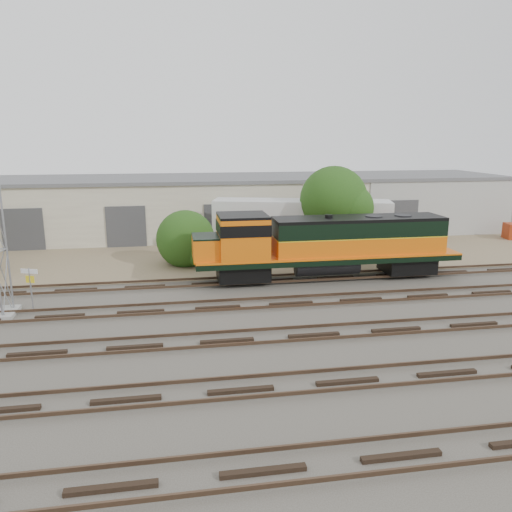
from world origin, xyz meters
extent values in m
plane|color=#47423A|center=(0.00, 0.00, 0.00)|extent=(140.00, 140.00, 0.00)
cube|color=#726047|center=(0.00, 15.00, 0.01)|extent=(80.00, 16.00, 0.02)
cube|color=black|center=(0.00, -12.00, 0.07)|extent=(80.00, 2.40, 0.14)
cube|color=#4C3828|center=(0.00, -12.75, 0.21)|extent=(80.00, 0.08, 0.14)
cube|color=#4C3828|center=(0.00, -11.25, 0.21)|extent=(80.00, 0.08, 0.14)
cube|color=black|center=(0.00, -7.50, 0.07)|extent=(80.00, 2.40, 0.14)
cube|color=#4C3828|center=(0.00, -8.25, 0.21)|extent=(80.00, 0.08, 0.14)
cube|color=#4C3828|center=(0.00, -6.75, 0.21)|extent=(80.00, 0.08, 0.14)
cube|color=black|center=(0.00, -3.00, 0.07)|extent=(80.00, 2.40, 0.14)
cube|color=#4C3828|center=(0.00, -3.75, 0.21)|extent=(80.00, 0.08, 0.14)
cube|color=#4C3828|center=(0.00, -2.25, 0.21)|extent=(80.00, 0.08, 0.14)
cube|color=black|center=(0.00, 1.50, 0.07)|extent=(80.00, 2.40, 0.14)
cube|color=#4C3828|center=(0.00, 0.75, 0.21)|extent=(80.00, 0.08, 0.14)
cube|color=#4C3828|center=(0.00, 2.25, 0.21)|extent=(80.00, 0.08, 0.14)
cube|color=black|center=(0.00, 6.00, 0.07)|extent=(80.00, 2.40, 0.14)
cube|color=#4C3828|center=(0.00, 5.25, 0.21)|extent=(80.00, 0.08, 0.14)
cube|color=#4C3828|center=(0.00, 6.75, 0.21)|extent=(80.00, 0.08, 0.14)
cube|color=beige|center=(0.00, 23.00, 2.50)|extent=(58.00, 10.00, 5.00)
cube|color=#59595B|center=(0.00, 23.00, 5.15)|extent=(58.40, 10.40, 0.30)
cube|color=#999993|center=(22.00, 17.95, 2.50)|extent=(14.00, 0.10, 5.00)
cube|color=#333335|center=(-14.00, 17.94, 1.70)|extent=(3.20, 0.12, 3.40)
cube|color=#333335|center=(-6.00, 17.94, 1.70)|extent=(3.20, 0.12, 3.40)
cube|color=#333335|center=(2.00, 17.94, 1.70)|extent=(3.20, 0.12, 3.40)
cube|color=#333335|center=(10.00, 17.94, 1.70)|extent=(3.20, 0.12, 3.40)
cube|color=#333335|center=(18.00, 17.94, 1.70)|extent=(3.20, 0.12, 3.40)
cube|color=black|center=(2.00, 6.00, 0.77)|extent=(3.16, 2.37, 0.99)
cube|color=black|center=(12.86, 6.00, 0.77)|extent=(3.16, 2.37, 0.99)
cube|color=black|center=(7.43, 6.00, 1.44)|extent=(16.79, 2.96, 0.35)
cylinder|color=black|center=(7.43, 6.00, 0.82)|extent=(4.15, 1.09, 1.09)
cube|color=#D85D0A|center=(9.40, 6.00, 2.21)|extent=(10.87, 2.57, 1.19)
cube|color=black|center=(9.40, 6.00, 3.29)|extent=(10.87, 2.57, 0.99)
cube|color=black|center=(9.40, 6.00, 3.89)|extent=(10.87, 2.57, 0.20)
cube|color=#D85D0A|center=(2.00, 6.00, 2.90)|extent=(2.96, 2.96, 2.57)
cube|color=black|center=(2.00, 6.00, 4.26)|extent=(2.96, 2.96, 0.16)
cube|color=#D85D0A|center=(-0.28, 6.00, 2.31)|extent=(1.58, 2.37, 1.38)
cylinder|color=gray|center=(-9.56, 2.66, 1.18)|extent=(0.07, 0.07, 2.35)
cube|color=white|center=(-9.56, 2.66, 2.19)|extent=(0.91, 0.40, 0.24)
cube|color=yellow|center=(-9.56, 2.66, 1.76)|extent=(0.46, 0.22, 0.37)
cube|color=silver|center=(7.62, 13.43, 2.76)|extent=(13.77, 6.12, 2.81)
cube|color=black|center=(12.75, 12.06, 0.52)|extent=(3.09, 3.16, 1.04)
cube|color=black|center=(2.32, 13.77, 0.68)|extent=(0.16, 0.16, 1.35)
cube|color=black|center=(2.86, 15.78, 0.68)|extent=(0.16, 0.16, 1.35)
cube|color=navy|center=(15.49, 18.24, 0.75)|extent=(1.82, 1.74, 1.50)
cylinder|color=#382619|center=(-1.35, 11.39, 0.19)|extent=(0.28, 0.28, 0.38)
sphere|color=#1A4112|center=(-1.35, 11.39, 1.82)|extent=(4.14, 4.14, 4.14)
sphere|color=#1A4112|center=(-0.52, 10.77, 1.41)|extent=(2.90, 2.90, 2.90)
cylinder|color=#382619|center=(9.75, 12.17, 1.26)|extent=(0.29, 0.29, 2.53)
sphere|color=#1A4112|center=(9.75, 12.17, 4.30)|extent=(5.06, 5.06, 5.06)
sphere|color=#1A4112|center=(10.76, 11.41, 3.79)|extent=(3.54, 3.54, 3.54)
camera|label=1|loc=(-2.15, -23.61, 8.94)|focal=35.00mm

